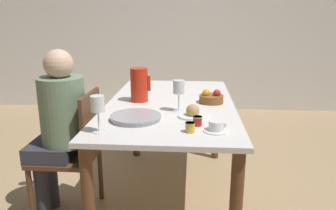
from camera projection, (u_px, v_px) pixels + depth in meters
ground_plane at (170, 196)px, 2.61m from camera, size 20.00×20.00×0.00m
wall_back at (182, 21)px, 4.74m from camera, size 10.00×0.06×2.60m
dining_table at (170, 117)px, 2.43m from camera, size 0.92×1.65×0.77m
chair_person_side at (75, 151)px, 2.27m from camera, size 0.42×0.42×0.89m
person_seated at (59, 121)px, 2.20m from camera, size 0.39×0.41×1.18m
red_pitcher at (139, 85)px, 2.41m from camera, size 0.15×0.13×0.25m
wine_glass_water at (179, 88)px, 2.15m from camera, size 0.08×0.08×0.21m
wine_glass_juice at (98, 106)px, 1.76m from camera, size 0.08×0.08×0.21m
teacup_near_person at (216, 127)px, 1.80m from camera, size 0.14×0.14×0.06m
serving_tray at (136, 117)px, 2.01m from camera, size 0.31×0.31×0.03m
bread_plate at (193, 113)px, 2.06m from camera, size 0.19×0.19×0.09m
jam_jar_amber at (197, 120)px, 1.90m from camera, size 0.06×0.06×0.06m
jam_jar_red at (190, 127)px, 1.79m from camera, size 0.06×0.06×0.06m
fruit_bowl at (211, 98)px, 2.39m from camera, size 0.18×0.18×0.10m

